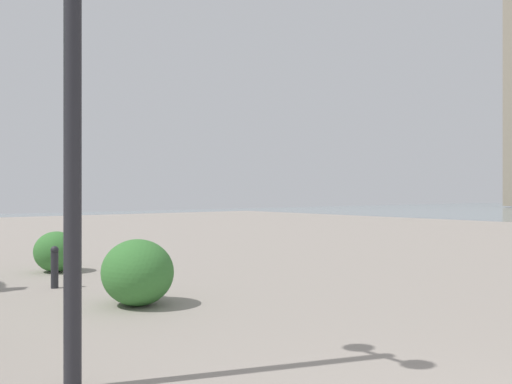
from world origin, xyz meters
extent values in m
cylinder|color=#232328|center=(3.71, 0.91, 2.17)|extent=(0.14, 0.14, 4.34)
cylinder|color=#232328|center=(8.47, -0.56, 0.30)|extent=(0.12, 0.12, 0.59)
sphere|color=#232328|center=(8.47, -0.56, 0.63)|extent=(0.13, 0.13, 0.13)
ellipsoid|color=#387533|center=(6.36, -0.99, 0.46)|extent=(1.09, 0.98, 0.92)
ellipsoid|color=#387533|center=(10.32, -1.21, 0.40)|extent=(0.94, 0.85, 0.80)
ellipsoid|color=#2D6628|center=(6.75, -1.14, 0.27)|extent=(0.63, 0.57, 0.54)
camera|label=1|loc=(-0.61, 2.51, 1.58)|focal=38.36mm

